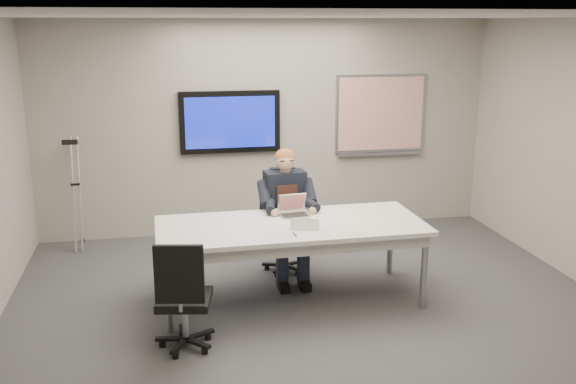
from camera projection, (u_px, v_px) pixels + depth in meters
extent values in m
cube|color=#3D3D3F|center=(323.00, 327.00, 5.97)|extent=(6.00, 6.00, 0.02)
cube|color=silver|center=(328.00, 16.00, 5.25)|extent=(6.00, 6.00, 0.02)
cube|color=gray|center=(267.00, 128.00, 8.45)|extent=(6.00, 0.02, 2.80)
cube|color=gray|center=(501.00, 346.00, 2.77)|extent=(6.00, 0.02, 2.80)
cube|color=white|center=(291.00, 226.00, 6.36)|extent=(2.66, 1.13, 0.04)
cube|color=beige|center=(291.00, 234.00, 6.39)|extent=(2.55, 1.01, 0.11)
cylinder|color=#999BA1|center=(168.00, 293.00, 5.78)|extent=(0.07, 0.07, 0.77)
cylinder|color=#999BA1|center=(424.00, 272.00, 6.28)|extent=(0.07, 0.07, 0.77)
cylinder|color=#999BA1|center=(166.00, 257.00, 6.66)|extent=(0.07, 0.07, 0.77)
cylinder|color=#999BA1|center=(390.00, 241.00, 7.15)|extent=(0.07, 0.07, 0.77)
cube|color=black|center=(230.00, 122.00, 8.28)|extent=(1.30, 0.08, 0.80)
cube|color=navy|center=(230.00, 122.00, 8.24)|extent=(1.16, 0.01, 0.66)
cube|color=#999BA1|center=(380.00, 113.00, 8.69)|extent=(1.25, 0.04, 1.05)
cube|color=white|center=(381.00, 114.00, 8.66)|extent=(1.18, 0.01, 0.98)
cube|color=#999BA1|center=(380.00, 154.00, 8.79)|extent=(1.18, 0.05, 0.04)
cylinder|color=#999BA1|center=(284.00, 249.00, 7.26)|extent=(0.06, 0.06, 0.33)
cube|color=black|center=(284.00, 235.00, 7.22)|extent=(0.54, 0.54, 0.06)
cube|color=black|center=(276.00, 205.00, 7.31)|extent=(0.38, 0.17, 0.48)
cylinder|color=#999BA1|center=(185.00, 318.00, 5.55)|extent=(0.06, 0.06, 0.35)
cube|color=black|center=(185.00, 300.00, 5.50)|extent=(0.52, 0.52, 0.07)
cube|color=black|center=(179.00, 274.00, 5.22)|extent=(0.41, 0.12, 0.50)
cube|color=black|center=(285.00, 198.00, 7.08)|extent=(0.46, 0.29, 0.61)
cube|color=#361D16|center=(287.00, 198.00, 6.95)|extent=(0.23, 0.04, 0.29)
sphere|color=tan|center=(285.00, 160.00, 6.94)|extent=(0.22, 0.22, 0.22)
ellipsoid|color=brown|center=(285.00, 157.00, 6.95)|extent=(0.23, 0.23, 0.19)
cube|color=#BCBCBF|center=(294.00, 216.00, 6.59)|extent=(0.32, 0.24, 0.02)
cube|color=black|center=(295.00, 215.00, 6.58)|extent=(0.27, 0.17, 0.00)
cube|color=#BCBCBF|center=(292.00, 202.00, 6.69)|extent=(0.30, 0.11, 0.20)
cube|color=red|center=(292.00, 202.00, 6.68)|extent=(0.27, 0.09, 0.16)
cylinder|color=black|center=(295.00, 234.00, 6.02)|extent=(0.02, 0.13, 0.01)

